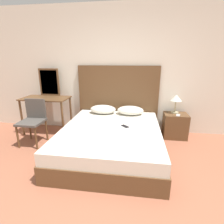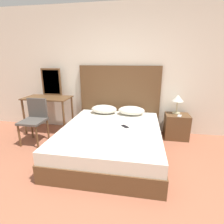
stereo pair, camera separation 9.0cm
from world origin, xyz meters
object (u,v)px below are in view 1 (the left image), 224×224
bed (111,140)px  nightstand (175,126)px  table_lamp (176,99)px  chair (33,118)px  phone_on_nightstand (178,115)px  vanity_desk (46,104)px  phone_on_bed (125,126)px

bed → nightstand: 1.49m
nightstand → table_lamp: 0.56m
nightstand → chair: size_ratio=0.60×
phone_on_nightstand → chair: 2.87m
table_lamp → phone_on_nightstand: size_ratio=2.37×
vanity_desk → chair: bearing=-90.5°
phone_on_nightstand → bed: bearing=-150.2°
phone_on_bed → chair: 1.79m
table_lamp → vanity_desk: size_ratio=0.39×
phone_on_nightstand → vanity_desk: 2.81m
table_lamp → vanity_desk: table_lamp is taller
table_lamp → vanity_desk: (-2.77, -0.19, -0.15)m
phone_on_nightstand → chair: chair is taller
phone_on_nightstand → chair: size_ratio=0.19×
phone_on_bed → vanity_desk: vanity_desk is taller
bed → nightstand: size_ratio=3.96×
bed → phone_on_nightstand: size_ratio=12.43×
nightstand → phone_on_nightstand: bearing=-80.3°
bed → nightstand: (1.24, 0.82, 0.03)m
nightstand → vanity_desk: (-2.79, -0.11, 0.41)m
bed → vanity_desk: size_ratio=2.03×
nightstand → chair: bearing=-167.2°
nightstand → bed: bearing=-146.6°
bed → phone_on_bed: size_ratio=13.10×
bed → vanity_desk: 1.76m
table_lamp → vanity_desk: bearing=-176.0°
phone_on_bed → table_lamp: bearing=39.5°
table_lamp → bed: bearing=-143.8°
vanity_desk → phone_on_bed: bearing=-19.2°
bed → phone_on_nightstand: phone_on_nightstand is taller
bed → chair: (-1.56, 0.18, 0.27)m
phone_on_bed → table_lamp: 1.33m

